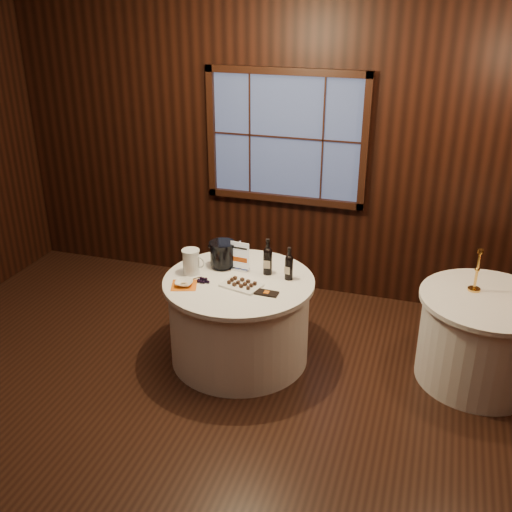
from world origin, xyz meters
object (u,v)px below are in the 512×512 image
(chocolate_plate, at_px, (241,284))
(port_bottle_right, at_px, (289,266))
(side_table, at_px, (482,339))
(cracker_bowl, at_px, (184,283))
(sign_stand, at_px, (240,260))
(brass_candlestick, at_px, (476,276))
(chocolate_box, at_px, (266,293))
(port_bottle_left, at_px, (268,259))
(grape_bunch, at_px, (203,280))
(glass_pitcher, at_px, (191,262))
(ice_bucket, at_px, (222,254))
(main_table, at_px, (239,319))

(chocolate_plate, bearing_deg, port_bottle_right, 36.36)
(side_table, height_order, cracker_bowl, cracker_bowl)
(sign_stand, relative_size, brass_candlestick, 0.76)
(side_table, bearing_deg, chocolate_box, -164.56)
(port_bottle_left, xyz_separation_m, grape_bunch, (-0.46, -0.31, -0.12))
(port_bottle_right, relative_size, glass_pitcher, 1.32)
(chocolate_box, height_order, glass_pitcher, glass_pitcher)
(chocolate_plate, relative_size, chocolate_box, 1.91)
(sign_stand, xyz_separation_m, port_bottle_right, (0.44, -0.04, 0.03))
(port_bottle_right, relative_size, chocolate_box, 1.53)
(cracker_bowl, bearing_deg, sign_stand, 49.85)
(ice_bucket, bearing_deg, cracker_bowl, -112.68)
(ice_bucket, height_order, cracker_bowl, ice_bucket)
(grape_bunch, bearing_deg, chocolate_plate, 4.14)
(port_bottle_right, relative_size, ice_bucket, 1.23)
(chocolate_box, bearing_deg, side_table, 17.63)
(port_bottle_right, relative_size, chocolate_plate, 0.80)
(grape_bunch, bearing_deg, ice_bucket, 81.11)
(side_table, relative_size, grape_bunch, 6.14)
(brass_candlestick, bearing_deg, port_bottle_left, -172.73)
(main_table, xyz_separation_m, port_bottle_left, (0.20, 0.18, 0.52))
(port_bottle_left, height_order, ice_bucket, port_bottle_left)
(port_bottle_left, xyz_separation_m, chocolate_plate, (-0.14, -0.29, -0.12))
(main_table, xyz_separation_m, cracker_bowl, (-0.40, -0.24, 0.40))
(side_table, distance_m, brass_candlestick, 0.53)
(chocolate_plate, relative_size, grape_bunch, 2.04)
(sign_stand, distance_m, brass_candlestick, 1.94)
(grape_bunch, distance_m, brass_candlestick, 2.22)
(cracker_bowl, bearing_deg, chocolate_box, 5.32)
(sign_stand, distance_m, cracker_bowl, 0.55)
(side_table, bearing_deg, chocolate_plate, -168.15)
(port_bottle_left, bearing_deg, port_bottle_right, -18.76)
(sign_stand, height_order, glass_pitcher, sign_stand)
(grape_bunch, distance_m, glass_pitcher, 0.22)
(side_table, height_order, glass_pitcher, glass_pitcher)
(glass_pitcher, bearing_deg, brass_candlestick, 11.97)
(side_table, xyz_separation_m, brass_candlestick, (-0.12, 0.10, 0.51))
(sign_stand, bearing_deg, chocolate_plate, -64.66)
(ice_bucket, distance_m, grape_bunch, 0.35)
(chocolate_box, bearing_deg, grape_bunch, 178.07)
(brass_candlestick, bearing_deg, ice_bucket, -174.47)
(side_table, bearing_deg, port_bottle_right, -174.33)
(side_table, xyz_separation_m, chocolate_plate, (-1.94, -0.41, 0.40))
(port_bottle_left, bearing_deg, cracker_bowl, -151.57)
(port_bottle_left, distance_m, chocolate_plate, 0.34)
(side_table, xyz_separation_m, port_bottle_left, (-1.80, -0.12, 0.52))
(port_bottle_left, distance_m, brass_candlestick, 1.70)
(main_table, distance_m, glass_pitcher, 0.65)
(side_table, bearing_deg, glass_pitcher, -172.83)
(glass_pitcher, bearing_deg, chocolate_box, -10.90)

